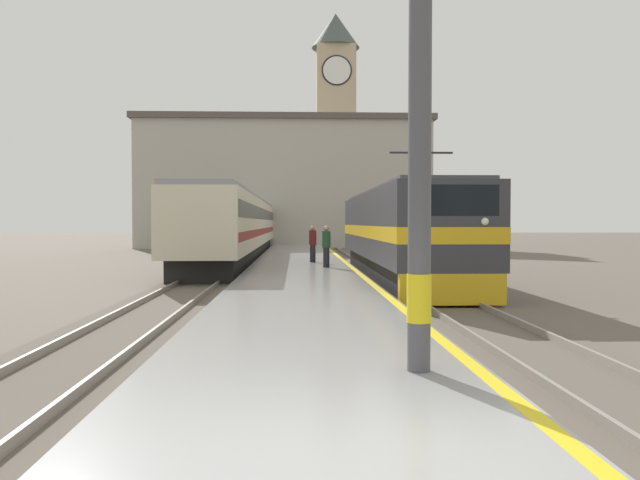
# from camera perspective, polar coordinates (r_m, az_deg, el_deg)

# --- Properties ---
(ground_plane) EXTENTS (200.00, 200.00, 0.00)m
(ground_plane) POSITION_cam_1_polar(r_m,az_deg,el_deg) (34.78, -1.81, -2.03)
(ground_plane) COLOR #60564C
(platform) EXTENTS (4.39, 140.00, 0.38)m
(platform) POSITION_cam_1_polar(r_m,az_deg,el_deg) (29.78, -1.75, -2.28)
(platform) COLOR #999999
(platform) RESTS_ON ground
(rail_track_near) EXTENTS (2.83, 140.00, 0.16)m
(rail_track_near) POSITION_cam_1_polar(r_m,az_deg,el_deg) (30.06, 5.48, -2.55)
(rail_track_near) COLOR #60564C
(rail_track_near) RESTS_ON ground
(rail_track_far) EXTENTS (2.84, 140.00, 0.16)m
(rail_track_far) POSITION_cam_1_polar(r_m,az_deg,el_deg) (29.99, -8.79, -2.57)
(rail_track_far) COLOR #60564C
(rail_track_far) RESTS_ON ground
(locomotive_train) EXTENTS (2.92, 16.94, 4.47)m
(locomotive_train) POSITION_cam_1_polar(r_m,az_deg,el_deg) (24.36, 7.27, 0.63)
(locomotive_train) COLOR black
(locomotive_train) RESTS_ON ground
(passenger_train) EXTENTS (2.92, 43.82, 3.69)m
(passenger_train) POSITION_cam_1_polar(r_m,az_deg,el_deg) (43.30, -6.75, 1.32)
(passenger_train) COLOR black
(passenger_train) RESTS_ON ground
(catenary_mast) EXTENTS (2.79, 0.30, 7.24)m
(catenary_mast) POSITION_cam_1_polar(r_m,az_deg,el_deg) (7.94, 9.80, 14.35)
(catenary_mast) COLOR #4C4C51
(catenary_mast) RESTS_ON platform
(person_on_platform) EXTENTS (0.34, 0.34, 1.70)m
(person_on_platform) POSITION_cam_1_polar(r_m,az_deg,el_deg) (25.48, 0.58, -0.50)
(person_on_platform) COLOR #23232D
(person_on_platform) RESTS_ON platform
(second_waiting_passenger) EXTENTS (0.34, 0.34, 1.69)m
(second_waiting_passenger) POSITION_cam_1_polar(r_m,az_deg,el_deg) (28.76, -0.67, -0.27)
(second_waiting_passenger) COLOR #23232D
(second_waiting_passenger) RESTS_ON platform
(clock_tower) EXTENTS (4.98, 4.98, 24.05)m
(clock_tower) POSITION_cam_1_polar(r_m,az_deg,el_deg) (66.55, 1.43, 10.79)
(clock_tower) COLOR tan
(clock_tower) RESTS_ON ground
(station_building) EXTENTS (25.86, 7.11, 11.42)m
(station_building) POSITION_cam_1_polar(r_m,az_deg,el_deg) (55.81, -3.25, 5.23)
(station_building) COLOR #B7B2A3
(station_building) RESTS_ON ground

